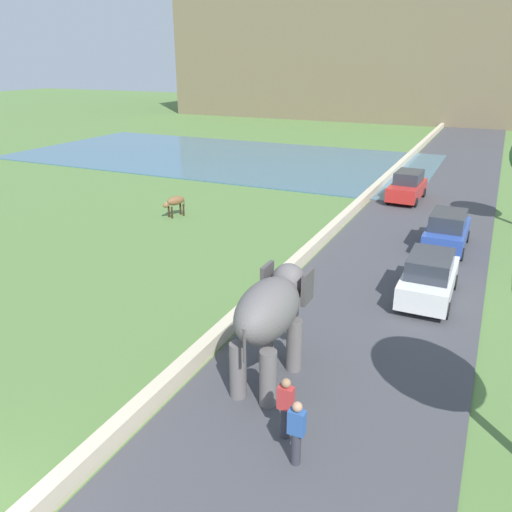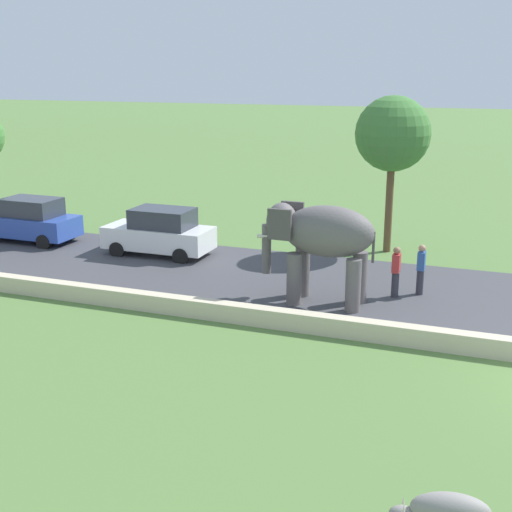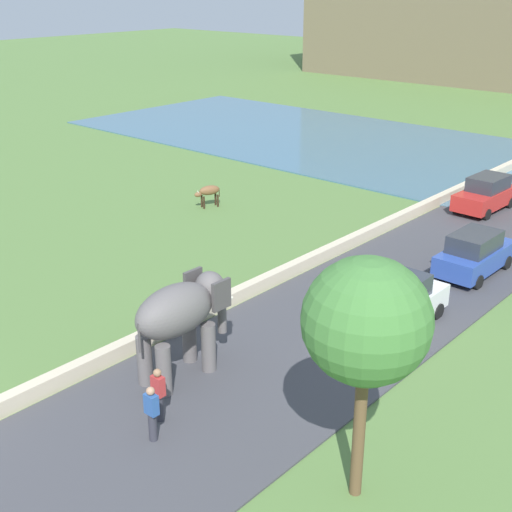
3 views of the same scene
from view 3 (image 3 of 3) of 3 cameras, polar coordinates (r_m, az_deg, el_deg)
name	(u,v)px [view 3 (image 3 of 3)]	position (r m, az deg, el deg)	size (l,w,h in m)	color
road_surface	(433,265)	(29.27, 14.49, -0.76)	(7.00, 120.00, 0.06)	#424247
barrier_wall	(330,251)	(29.37, 6.16, 0.40)	(0.40, 110.00, 0.51)	beige
lake	(309,136)	(52.36, 4.43, 9.89)	(36.00, 18.00, 0.08)	#426B84
elephant	(181,314)	(20.02, -6.23, -4.81)	(1.42, 3.47, 2.99)	#605B5B
person_beside_elephant	(159,394)	(18.64, -8.08, -11.26)	(0.36, 0.22, 1.63)	#33333D
person_trailing	(152,413)	(17.95, -8.63, -12.74)	(0.36, 0.22, 1.63)	#33333D
car_white	(398,302)	(23.72, 11.72, -3.75)	(1.80, 4.00, 1.80)	white
car_blue	(475,254)	(28.58, 17.68, 0.20)	(1.83, 4.02, 1.80)	#2D4CA8
car_red	(486,194)	(36.77, 18.51, 4.91)	(1.91, 4.06, 1.80)	red
cow_brown	(209,192)	(35.57, -3.95, 5.35)	(0.85, 1.41, 1.15)	brown
tree_mid	(366,322)	(14.49, 9.14, -5.45)	(2.76, 2.76, 5.84)	brown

